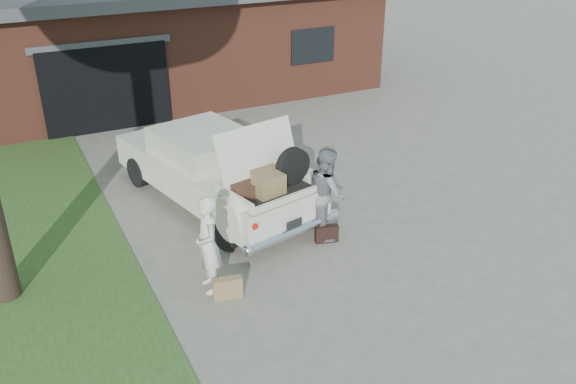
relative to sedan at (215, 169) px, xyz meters
name	(u,v)px	position (x,y,z in m)	size (l,w,h in m)	color
ground	(304,264)	(0.49, -2.82, -0.73)	(90.00, 90.00, 0.00)	gray
house	(161,32)	(1.48, 8.65, 0.94)	(12.80, 7.80, 3.30)	brown
sedan	(215,169)	(0.00, 0.00, 0.00)	(2.97, 5.27, 2.02)	beige
woman_left	(208,245)	(-1.15, -2.76, 0.07)	(0.59, 0.39, 1.61)	silver
woman_right	(326,193)	(1.33, -2.07, 0.10)	(0.81, 0.63, 1.67)	slate
suitcase_left	(228,288)	(-0.99, -3.11, -0.56)	(0.46, 0.14, 0.35)	#94734B
suitcase_right	(327,234)	(1.21, -2.34, -0.57)	(0.42, 0.13, 0.32)	black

